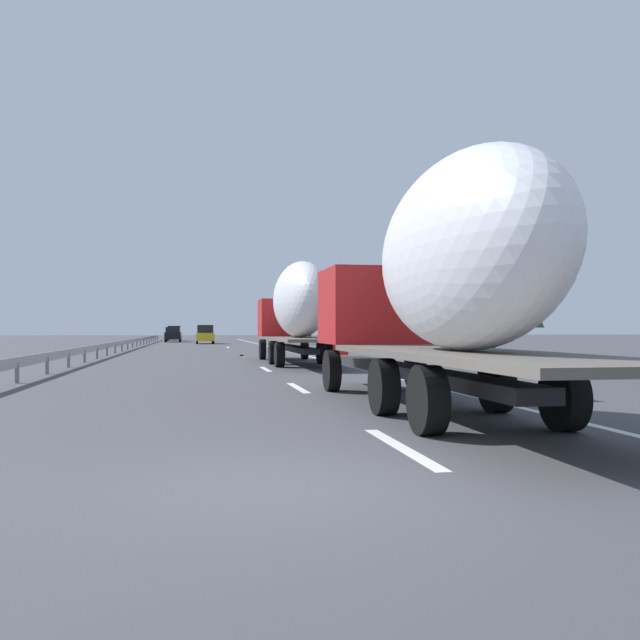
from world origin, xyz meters
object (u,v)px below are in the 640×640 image
object	(u,v)px
truck_trailing	(440,277)
car_yellow_coupe	(205,334)
road_sign	(290,319)
truck_lead	(297,307)
car_blue_sedan	(174,333)
car_black_suv	(173,334)

from	to	relation	value
truck_trailing	car_yellow_coupe	distance (m)	62.11
road_sign	truck_lead	bearing A→B (deg)	172.93
truck_lead	car_yellow_coupe	distance (m)	43.75
truck_trailing	car_yellow_coupe	bearing A→B (deg)	3.25
truck_trailing	car_blue_sedan	world-z (taller)	truck_trailing
car_blue_sedan	truck_lead	bearing A→B (deg)	-173.38
car_blue_sedan	car_black_suv	bearing A→B (deg)	-179.09
truck_trailing	road_sign	bearing A→B (deg)	-4.08
truck_trailing	car_blue_sedan	bearing A→B (deg)	5.14
car_yellow_coupe	road_sign	distance (m)	19.77
car_black_suv	road_sign	xyz separation A→B (m)	(-28.76, -10.31, 1.48)
truck_trailing	car_yellow_coupe	world-z (taller)	truck_trailing
car_black_suv	car_blue_sedan	bearing A→B (deg)	0.91
car_black_suv	road_sign	world-z (taller)	road_sign
car_yellow_coupe	road_sign	bearing A→B (deg)	-160.38
truck_trailing	car_yellow_coupe	size ratio (longest dim) A/B	2.86
car_yellow_coupe	car_blue_sedan	size ratio (longest dim) A/B	1.12
truck_lead	car_blue_sedan	size ratio (longest dim) A/B	3.24
truck_lead	road_sign	bearing A→B (deg)	-7.07
truck_trailing	road_sign	world-z (taller)	truck_trailing
truck_lead	truck_trailing	xyz separation A→B (m)	(-18.41, -0.00, -0.01)
car_yellow_coupe	car_black_suv	size ratio (longest dim) A/B	1.05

